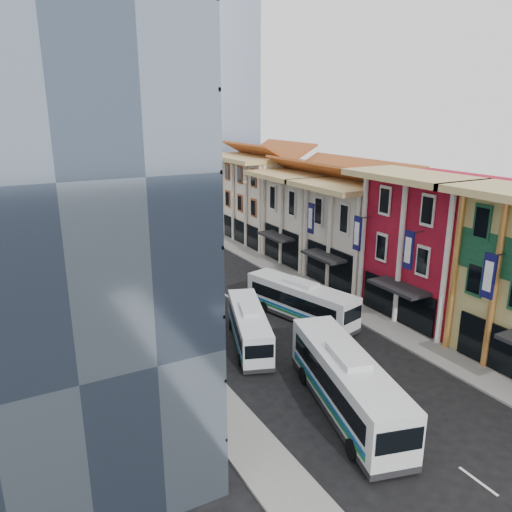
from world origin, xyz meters
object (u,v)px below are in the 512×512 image
bus_left_far (249,326)px  bus_right (301,300)px  office_tower (23,153)px  bus_left_near (347,382)px

bus_left_far → bus_right: bearing=39.3°
office_tower → bus_left_near: size_ratio=2.46×
bus_left_near → bus_left_far: bus_left_near is taller
office_tower → bus_right: office_tower is taller
bus_left_near → bus_right: 13.69m
bus_left_near → bus_right: bearing=82.6°
bus_left_far → bus_right: bus_right is taller
office_tower → bus_left_near: (15.00, -10.28, -13.05)m
bus_left_near → office_tower: bearing=160.4°
bus_right → bus_left_far: bearing=-175.1°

